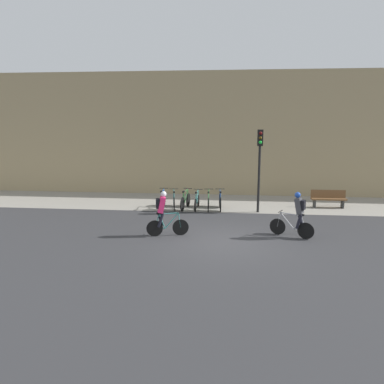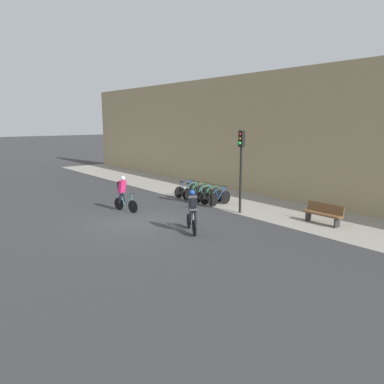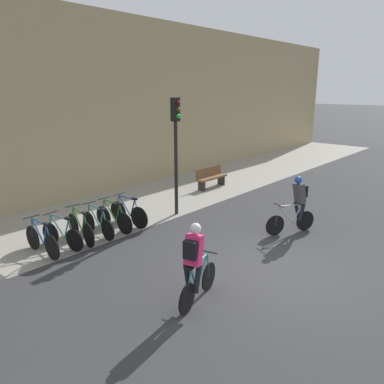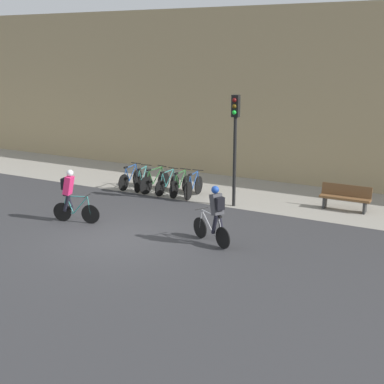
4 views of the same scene
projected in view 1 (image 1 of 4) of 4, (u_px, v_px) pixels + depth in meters
name	position (u px, v px, depth m)	size (l,w,h in m)	color
ground	(225.00, 242.00, 13.64)	(200.00, 200.00, 0.00)	#333335
kerb_strip	(227.00, 203.00, 20.24)	(44.00, 4.50, 0.01)	gray
building_facade	(228.00, 134.00, 22.06)	(44.00, 0.60, 7.20)	tan
cyclist_pink	(163.00, 212.00, 14.23)	(1.59, 0.59, 1.75)	black
cyclist_grey	(297.00, 213.00, 14.05)	(1.56, 0.82, 1.75)	black
parked_bike_0	(163.00, 201.00, 18.90)	(0.46, 1.68, 0.97)	black
parked_bike_1	(174.00, 201.00, 18.84)	(0.46, 1.59, 0.95)	black
parked_bike_2	(185.00, 201.00, 18.78)	(0.46, 1.74, 0.98)	black
parked_bike_3	(197.00, 202.00, 18.73)	(0.46, 1.66, 0.95)	black
parked_bike_4	(208.00, 201.00, 18.67)	(0.46, 1.69, 0.97)	black
parked_bike_5	(220.00, 201.00, 18.61)	(0.46, 1.68, 0.99)	black
traffic_light_pole	(260.00, 156.00, 17.64)	(0.26, 0.30, 3.97)	black
bench	(328.00, 198.00, 19.06)	(1.74, 0.44, 0.89)	brown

